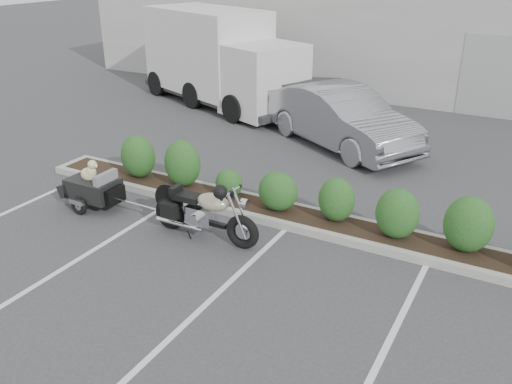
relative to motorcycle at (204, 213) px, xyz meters
The scene contains 8 objects.
ground 0.89m from the motorcycle, 90.68° to the right, with size 90.00×90.00×0.00m, color #38383A.
planter_kerb 1.84m from the motorcycle, 56.21° to the left, with size 12.00×1.00×0.15m, color #9E9E93.
building 16.35m from the motorcycle, 90.03° to the left, with size 26.00×10.00×4.00m, color #9EA099.
motorcycle is the anchor object (origin of this frame).
pet_trailer 2.78m from the motorcycle, behind, with size 1.80×1.00×1.08m.
sedan 6.24m from the motorcycle, 87.06° to the left, with size 1.72×4.94×1.63m, color #A09FA6.
dumpster 8.22m from the motorcycle, 99.93° to the left, with size 2.24×1.88×1.26m.
delivery_truck 9.94m from the motorcycle, 120.30° to the left, with size 7.25×4.54×3.17m.
Camera 1 is at (5.18, -6.68, 4.93)m, focal length 38.00 mm.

